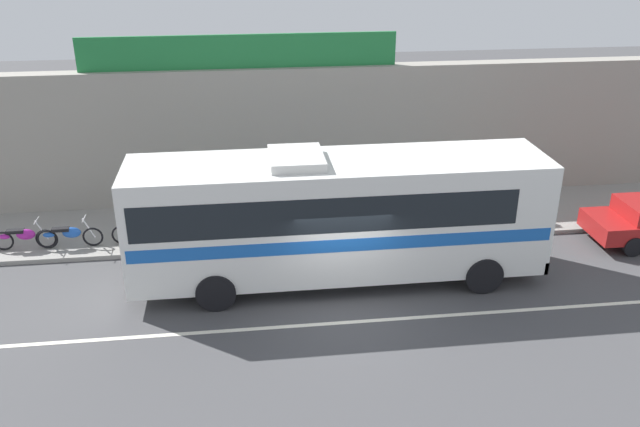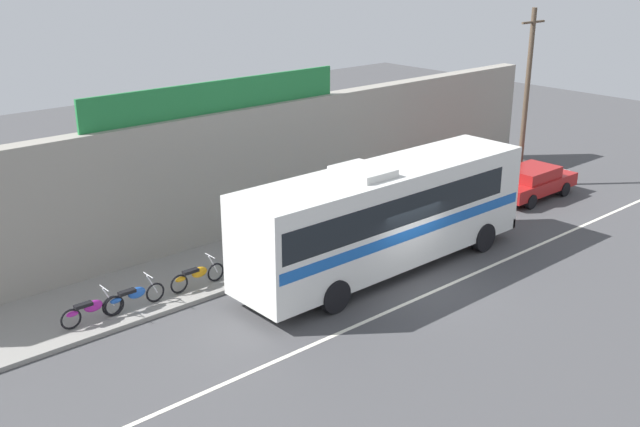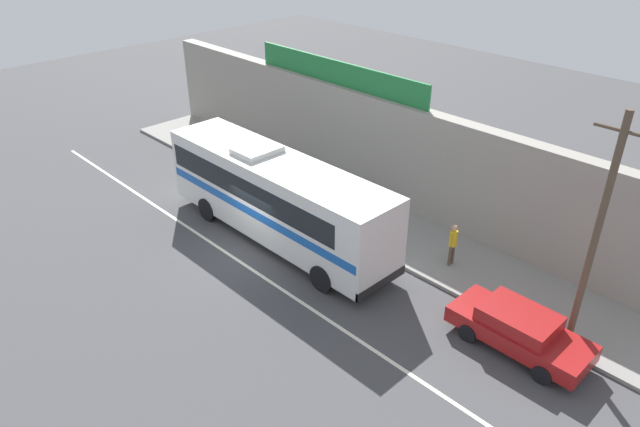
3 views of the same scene
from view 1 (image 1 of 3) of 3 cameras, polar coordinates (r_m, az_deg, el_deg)
The scene contains 12 objects.
ground_plane at distance 17.71m, azimuth 2.00°, elevation -7.90°, with size 70.00×70.00×0.00m, color #444447.
sidewalk_slab at distance 22.21m, azimuth -0.08°, elevation -0.67°, with size 30.00×3.60×0.14m, color gray.
storefront_facade at distance 23.37m, azimuth -0.73°, elevation 6.73°, with size 30.00×0.70×4.80m, color gray.
storefront_billboard at distance 22.52m, azimuth -6.92°, elevation 13.64°, with size 10.42×0.12×1.10m, color #1E7538.
road_center_stripe at distance 17.04m, azimuth 2.43°, elevation -9.31°, with size 30.00×0.14×0.01m, color silver.
intercity_bus at distance 17.99m, azimuth 1.33°, elevation 0.10°, with size 11.25×2.67×3.78m.
motorcycle_red at distance 20.90m, azimuth -9.87°, elevation -1.22°, with size 1.91×0.56×0.94m.
motorcycle_purple at distance 21.96m, azimuth -24.13°, elevation -1.81°, with size 1.86×0.56×0.94m.
motorcycle_green at distance 21.15m, azimuth -14.98°, elevation -1.40°, with size 1.97×0.56×0.94m.
motorcycle_black at distance 21.56m, azimuth -20.76°, elevation -1.71°, with size 1.95×0.56×0.94m.
pedestrian_by_curb at distance 21.78m, azimuth 0.22°, elevation 1.90°, with size 0.30×0.48×1.73m.
pedestrian_far_left at distance 23.01m, azimuth 15.74°, elevation 2.21°, with size 0.30×0.48×1.73m.
Camera 1 is at (-2.46, -14.81, 9.39)m, focal length 37.30 mm.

